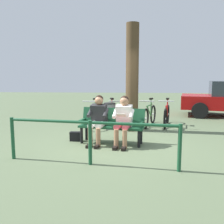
# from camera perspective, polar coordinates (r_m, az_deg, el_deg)

# --- Properties ---
(ground_plane) EXTENTS (40.00, 40.00, 0.00)m
(ground_plane) POSITION_cam_1_polar(r_m,az_deg,el_deg) (6.13, 1.34, -7.53)
(ground_plane) COLOR #566647
(bench) EXTENTS (1.66, 0.78, 0.87)m
(bench) POSITION_cam_1_polar(r_m,az_deg,el_deg) (6.22, 0.01, -2.51)
(bench) COLOR #194C2D
(bench) RESTS_ON ground
(person_reading) EXTENTS (0.54, 0.81, 1.20)m
(person_reading) POSITION_cam_1_polar(r_m,az_deg,el_deg) (5.96, 2.61, -1.44)
(person_reading) COLOR white
(person_reading) RESTS_ON ground
(person_companion) EXTENTS (0.54, 0.81, 1.20)m
(person_companion) POSITION_cam_1_polar(r_m,az_deg,el_deg) (6.13, -3.24, -1.18)
(person_companion) COLOR #262628
(person_companion) RESTS_ON ground
(handbag) EXTENTS (0.30, 0.15, 0.24)m
(handbag) POSITION_cam_1_polar(r_m,az_deg,el_deg) (6.54, -8.28, -5.54)
(handbag) COLOR black
(handbag) RESTS_ON ground
(tree_trunk) EXTENTS (0.39, 0.39, 3.22)m
(tree_trunk) POSITION_cam_1_polar(r_m,az_deg,el_deg) (7.63, 4.64, 7.77)
(tree_trunk) COLOR #4C3823
(tree_trunk) RESTS_ON ground
(litter_bin) EXTENTS (0.37, 0.37, 0.83)m
(litter_bin) POSITION_cam_1_polar(r_m,az_deg,el_deg) (7.91, -0.53, -0.88)
(litter_bin) COLOR slate
(litter_bin) RESTS_ON ground
(bicycle_black) EXTENTS (0.56, 1.65, 0.94)m
(bicycle_black) POSITION_cam_1_polar(r_m,az_deg,el_deg) (8.56, 12.40, -0.78)
(bicycle_black) COLOR black
(bicycle_black) RESTS_ON ground
(bicycle_silver) EXTENTS (0.66, 1.61, 0.94)m
(bicycle_silver) POSITION_cam_1_polar(r_m,az_deg,el_deg) (8.45, 8.59, -0.79)
(bicycle_silver) COLOR black
(bicycle_silver) RESTS_ON ground
(bicycle_purple) EXTENTS (0.48, 1.68, 0.94)m
(bicycle_purple) POSITION_cam_1_polar(r_m,az_deg,el_deg) (8.43, 4.09, -0.74)
(bicycle_purple) COLOR black
(bicycle_purple) RESTS_ON ground
(bicycle_red) EXTENTS (0.61, 1.63, 0.94)m
(bicycle_red) POSITION_cam_1_polar(r_m,az_deg,el_deg) (8.35, 0.25, -0.80)
(bicycle_red) COLOR black
(bicycle_red) RESTS_ON ground
(bicycle_orange) EXTENTS (0.48, 1.67, 0.94)m
(bicycle_orange) POSITION_cam_1_polar(r_m,az_deg,el_deg) (8.33, -4.21, -0.85)
(bicycle_orange) COLOR black
(bicycle_orange) RESTS_ON ground
(railing_fence) EXTENTS (3.28, 0.55, 0.85)m
(railing_fence) POSITION_cam_1_polar(r_m,az_deg,el_deg) (4.67, -5.06, -4.97)
(railing_fence) COLOR #194C2D
(railing_fence) RESTS_ON ground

